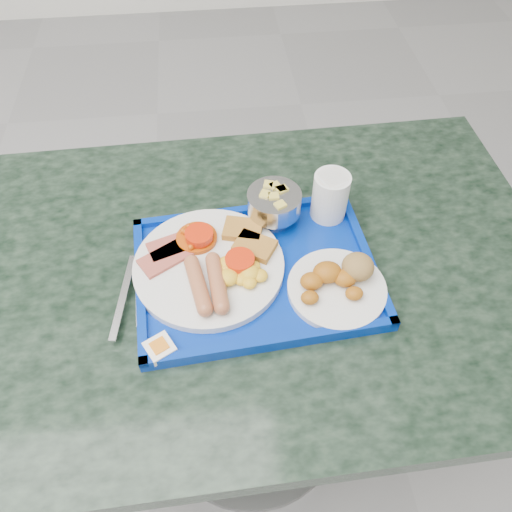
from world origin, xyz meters
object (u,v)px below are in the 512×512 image
Objects in this scene: tray at (256,273)px; main_plate at (213,264)px; fruit_bowl at (274,203)px; juice_cup at (330,195)px; table at (249,318)px; bread_plate at (339,282)px.

main_plate reaches higher than tray.
juice_cup reaches higher than fruit_bowl.
main_plate is (-0.06, -0.01, 0.20)m from table.
bread_plate is 0.17m from juice_cup.
main_plate is 0.24m from juice_cup.
fruit_bowl is (0.05, 0.11, 0.05)m from tray.
table is 6.83× the size of bread_plate.
bread_plate is (0.13, -0.05, 0.02)m from tray.
tray is (0.01, -0.03, 0.18)m from table.
tray is at bearing -111.50° from fruit_bowl.
fruit_bowl reaches higher than main_plate.
tray is at bearing -68.10° from table.
main_plate is at bearing 162.80° from bread_plate.
fruit_bowl is at bearing 117.30° from bread_plate.
table is 11.43× the size of fruit_bowl.
main_plate is at bearing -168.25° from table.
bread_plate is (0.14, -0.08, 0.20)m from table.
tray is at bearing -10.43° from main_plate.
bread_plate is at bearing -95.71° from juice_cup.
bread_plate reaches higher than main_plate.
fruit_bowl reaches higher than tray.
fruit_bowl reaches higher than bread_plate.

